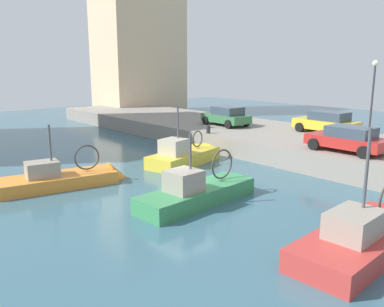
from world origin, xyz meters
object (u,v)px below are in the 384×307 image
(fishing_boat_red, at_px, (366,244))
(mooring_bollard_mid, at_px, (208,129))
(fishing_boat_orange, at_px, (65,184))
(parked_car_green, at_px, (226,116))
(parked_car_red, at_px, (348,139))
(fishing_boat_green, at_px, (202,198))
(parked_car_yellow, at_px, (327,122))
(quay_streetlamp, at_px, (373,87))
(fishing_boat_yellow, at_px, (187,161))

(fishing_boat_red, height_order, mooring_bollard_mid, fishing_boat_red)
(fishing_boat_orange, distance_m, mooring_bollard_mid, 11.09)
(parked_car_green, relative_size, parked_car_red, 0.94)
(fishing_boat_green, distance_m, parked_car_red, 9.27)
(parked_car_yellow, height_order, quay_streetlamp, quay_streetlamp)
(fishing_boat_red, height_order, parked_car_red, fishing_boat_red)
(fishing_boat_yellow, bearing_deg, mooring_bollard_mid, 27.47)
(fishing_boat_green, height_order, parked_car_yellow, fishing_boat_green)
(fishing_boat_green, bearing_deg, parked_car_red, -10.74)
(fishing_boat_green, bearing_deg, fishing_boat_yellow, 55.01)
(mooring_bollard_mid, bearing_deg, fishing_boat_orange, -172.35)
(fishing_boat_yellow, distance_m, fishing_boat_red, 13.00)
(parked_car_red, bearing_deg, fishing_boat_red, -147.32)
(parked_car_red, height_order, quay_streetlamp, quay_streetlamp)
(fishing_boat_red, bearing_deg, fishing_boat_orange, 108.97)
(parked_car_green, distance_m, quay_streetlamp, 10.65)
(fishing_boat_yellow, distance_m, quay_streetlamp, 12.00)
(fishing_boat_green, xyz_separation_m, mooring_bollard_mid, (7.41, 7.53, 1.35))
(fishing_boat_yellow, xyz_separation_m, quay_streetlamp, (9.01, -6.65, 4.32))
(fishing_boat_yellow, height_order, quay_streetlamp, quay_streetlamp)
(fishing_boat_orange, bearing_deg, fishing_boat_green, -60.05)
(fishing_boat_orange, distance_m, fishing_boat_yellow, 7.55)
(parked_car_yellow, bearing_deg, parked_car_red, -138.71)
(fishing_boat_orange, xyz_separation_m, fishing_boat_yellow, (7.55, -0.28, 0.03))
(fishing_boat_yellow, height_order, parked_car_green, fishing_boat_yellow)
(quay_streetlamp, bearing_deg, parked_car_green, 101.99)
(parked_car_green, xyz_separation_m, mooring_bollard_mid, (-3.50, -1.73, -0.46))
(parked_car_red, bearing_deg, fishing_boat_orange, 148.02)
(quay_streetlamp, bearing_deg, parked_car_red, -168.51)
(parked_car_red, bearing_deg, fishing_boat_yellow, 123.16)
(parked_car_red, distance_m, mooring_bollard_mid, 9.37)
(fishing_boat_orange, xyz_separation_m, parked_car_green, (14.41, 3.19, 1.84))
(fishing_boat_yellow, relative_size, parked_car_green, 1.54)
(fishing_boat_red, bearing_deg, parked_car_red, 32.68)
(fishing_boat_orange, xyz_separation_m, quay_streetlamp, (16.56, -6.93, 4.36))
(parked_car_green, height_order, mooring_bollard_mid, parked_car_green)
(fishing_boat_red, relative_size, parked_car_red, 1.65)
(parked_car_yellow, relative_size, parked_car_green, 1.11)
(parked_car_red, bearing_deg, parked_car_green, 79.80)
(fishing_boat_yellow, height_order, parked_car_yellow, fishing_boat_yellow)
(fishing_boat_yellow, xyz_separation_m, mooring_bollard_mid, (3.36, 1.75, 1.34))
(fishing_boat_yellow, relative_size, quay_streetlamp, 1.25)
(fishing_boat_red, relative_size, parked_car_green, 1.75)
(parked_car_green, bearing_deg, fishing_boat_yellow, -153.15)
(parked_car_green, xyz_separation_m, quay_streetlamp, (2.15, -10.12, 2.52))
(fishing_boat_red, xyz_separation_m, fishing_boat_green, (-0.94, 6.83, 0.01))
(fishing_boat_yellow, distance_m, mooring_bollard_mid, 4.02)
(parked_car_green, relative_size, quay_streetlamp, 0.81)
(quay_streetlamp, bearing_deg, mooring_bollard_mid, 123.95)
(fishing_boat_yellow, bearing_deg, quay_streetlamp, -36.41)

